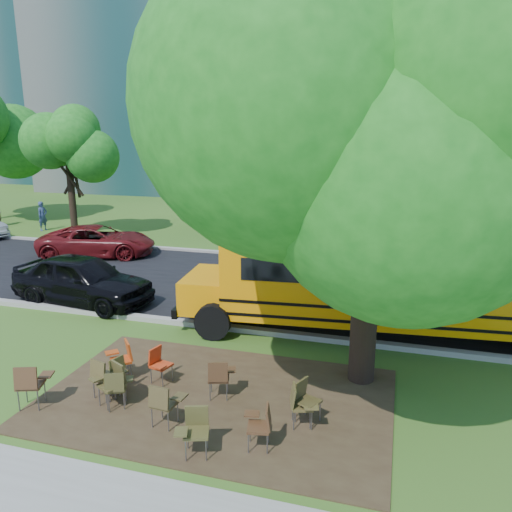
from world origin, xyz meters
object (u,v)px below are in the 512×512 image
(pedestrian_a, at_px, (43,216))
(chair_12, at_px, (305,397))
(chair_10, at_px, (159,362))
(bg_car_red, at_px, (97,241))
(chair_1, at_px, (104,375))
(main_tree, at_px, (374,139))
(chair_7, at_px, (300,402))
(chair_5, at_px, (195,427))
(chair_9, at_px, (123,356))
(school_bus, at_px, (424,277))
(chair_2, at_px, (117,385))
(chair_6, at_px, (261,422))
(black_car, at_px, (82,279))
(chair_4, at_px, (164,401))
(chair_3, at_px, (113,380))
(chair_8, at_px, (115,370))
(chair_11, at_px, (220,375))
(chair_0, at_px, (31,382))

(pedestrian_a, bearing_deg, chair_12, -120.26)
(chair_10, bearing_deg, bg_car_red, -126.42)
(chair_1, relative_size, chair_12, 1.07)
(main_tree, relative_size, chair_7, 10.56)
(chair_5, bearing_deg, chair_9, -56.75)
(main_tree, xyz_separation_m, school_bus, (1.30, 2.85, -3.49))
(main_tree, height_order, chair_2, main_tree)
(chair_6, height_order, black_car, black_car)
(black_car, bearing_deg, chair_10, -123.91)
(chair_4, bearing_deg, chair_7, 21.30)
(chair_6, height_order, chair_7, chair_7)
(chair_3, relative_size, chair_8, 1.11)
(chair_1, relative_size, chair_7, 1.09)
(chair_2, xyz_separation_m, chair_11, (1.81, 0.89, 0.03))
(chair_9, bearing_deg, chair_10, -130.25)
(main_tree, relative_size, chair_9, 10.00)
(chair_5, relative_size, chair_6, 1.04)
(main_tree, relative_size, chair_0, 9.26)
(main_tree, xyz_separation_m, chair_9, (-5.02, -1.39, -4.61))
(chair_2, height_order, pedestrian_a, pedestrian_a)
(black_car, bearing_deg, chair_6, -120.30)
(chair_3, relative_size, chair_5, 1.06)
(black_car, bearing_deg, chair_7, -114.46)
(chair_5, bearing_deg, chair_0, -25.21)
(chair_4, relative_size, bg_car_red, 0.18)
(chair_9, relative_size, pedestrian_a, 0.55)
(chair_2, relative_size, pedestrian_a, 0.51)
(chair_10, bearing_deg, chair_0, -35.55)
(school_bus, distance_m, chair_5, 7.40)
(main_tree, height_order, chair_3, main_tree)
(black_car, bearing_deg, chair_4, -128.02)
(chair_3, xyz_separation_m, bg_car_red, (-7.27, 10.53, 0.12))
(chair_2, xyz_separation_m, chair_9, (-0.53, 1.12, 0.04))
(main_tree, distance_m, chair_3, 6.96)
(pedestrian_a, bearing_deg, chair_10, -125.09)
(main_tree, relative_size, chair_11, 10.21)
(chair_12, bearing_deg, black_car, -96.75)
(chair_3, relative_size, chair_6, 1.10)
(chair_11, bearing_deg, pedestrian_a, 121.12)
(chair_12, xyz_separation_m, pedestrian_a, (-17.22, 14.31, 0.27))
(chair_9, height_order, chair_12, chair_9)
(school_bus, height_order, chair_8, school_bus)
(chair_4, height_order, chair_6, chair_4)
(chair_8, relative_size, black_car, 0.18)
(chair_5, bearing_deg, chair_3, -42.81)
(chair_1, distance_m, chair_7, 3.97)
(school_bus, distance_m, chair_6, 6.52)
(chair_5, distance_m, chair_9, 3.26)
(chair_6, relative_size, chair_10, 1.01)
(school_bus, xyz_separation_m, chair_11, (-3.99, -4.46, -1.13))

